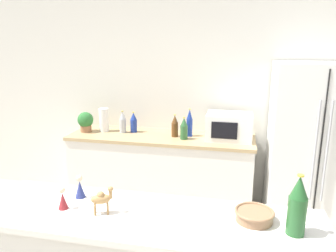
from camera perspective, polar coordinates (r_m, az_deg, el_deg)
The scene contains 16 objects.
wall_back at distance 3.85m, azimuth 4.47°, elevation 5.00°, with size 8.00×0.06×2.55m.
back_counter at distance 3.82m, azimuth -1.19°, elevation -8.03°, with size 2.07×0.63×0.88m.
refrigerator at distance 3.60m, azimuth 23.72°, elevation -3.67°, with size 0.82×0.72×1.71m.
potted_plant at distance 3.92m, azimuth -14.16°, elevation 0.81°, with size 0.18×0.18×0.23m.
paper_towel_roll at distance 3.89m, azimuth -11.09°, elevation 1.05°, with size 0.11×0.11×0.27m.
microwave at distance 3.56m, azimuth 10.60°, elevation -0.08°, with size 0.48×0.37×0.28m.
back_bottle_0 at distance 3.60m, azimuth 1.19°, elevation -0.03°, with size 0.07×0.07×0.25m.
back_bottle_1 at distance 3.62m, azimuth 3.69°, elevation 0.51°, with size 0.07×0.07×0.31m.
back_bottle_2 at distance 3.81m, azimuth -6.01°, elevation 0.62°, with size 0.08×0.08×0.24m.
back_bottle_3 at distance 3.81m, azimuth -7.89°, elevation 0.65°, with size 0.08×0.08×0.25m.
back_bottle_4 at distance 3.51m, azimuth 2.80°, elevation -0.49°, with size 0.08×0.08×0.24m.
wine_bottle at distance 1.66m, azimuth 21.63°, elevation -12.84°, with size 0.09×0.09×0.30m.
fruit_bowl at distance 1.76m, azimuth 14.79°, elevation -14.74°, with size 0.20×0.20×0.06m.
camel_figurine at distance 1.78m, azimuth -11.45°, elevation -12.23°, with size 0.12×0.09×0.15m.
wise_man_figurine_blue at distance 1.89m, azimuth -17.86°, elevation -12.07°, with size 0.05×0.05×0.13m.
wise_man_figurine_crimson at distance 1.99m, azimuth -15.09°, elevation -10.35°, with size 0.06×0.06×0.14m.
Camera 1 is at (0.52, -1.04, 1.88)m, focal length 35.00 mm.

